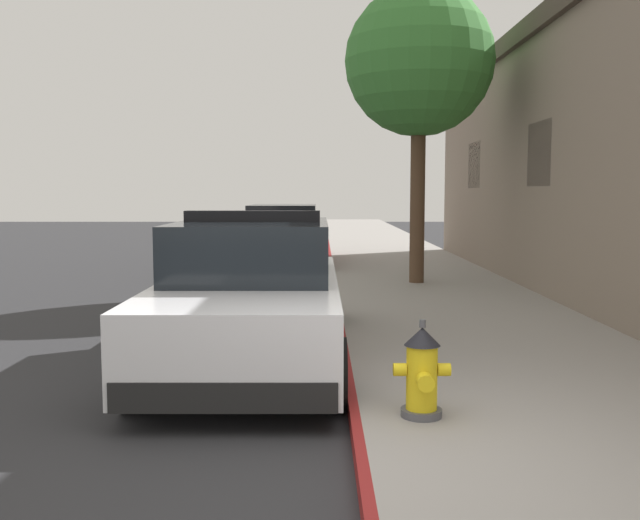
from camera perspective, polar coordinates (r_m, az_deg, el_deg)
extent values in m
cube|color=#2B2B2D|center=(15.09, -15.43, -2.23)|extent=(32.48, 60.00, 0.20)
cube|color=gray|center=(14.67, 7.80, -1.61)|extent=(3.42, 60.00, 0.15)
cube|color=maroon|center=(14.53, 0.94, -1.62)|extent=(0.08, 60.00, 0.15)
cube|color=black|center=(12.74, 17.23, 8.18)|extent=(0.06, 1.30, 1.10)
cube|color=black|center=(17.66, 12.28, 7.50)|extent=(0.06, 1.30, 1.10)
cube|color=white|center=(7.80, -5.60, -4.14)|extent=(1.84, 4.80, 0.76)
cube|color=black|center=(7.87, -5.55, 0.93)|extent=(1.64, 2.50, 0.60)
cube|color=black|center=(5.59, -7.89, -10.80)|extent=(1.76, 0.16, 0.24)
cube|color=black|center=(10.15, -4.34, -3.37)|extent=(1.76, 0.16, 0.24)
cylinder|color=black|center=(9.62, -9.74, -3.92)|extent=(0.22, 0.64, 0.64)
cylinder|color=black|center=(9.49, 0.58, -3.97)|extent=(0.22, 0.64, 0.64)
cylinder|color=black|center=(6.36, -14.89, -8.91)|extent=(0.22, 0.64, 0.64)
cylinder|color=black|center=(6.16, 0.98, -9.21)|extent=(0.22, 0.64, 0.64)
cube|color=black|center=(7.80, -5.61, 3.54)|extent=(1.48, 0.20, 0.12)
cube|color=red|center=(7.84, -8.16, 3.52)|extent=(0.44, 0.18, 0.11)
cube|color=#1E33E0|center=(7.77, -3.03, 3.55)|extent=(0.44, 0.18, 0.11)
cube|color=maroon|center=(17.74, -3.15, 1.30)|extent=(1.84, 4.80, 0.76)
cube|color=black|center=(17.85, -3.14, 3.52)|extent=(1.64, 2.50, 0.60)
cube|color=black|center=(15.43, -3.60, -0.30)|extent=(1.76, 0.16, 0.24)
cube|color=black|center=(20.09, -2.80, 1.06)|extent=(1.76, 0.16, 0.24)
cylinder|color=black|center=(19.51, -5.41, 0.91)|extent=(0.22, 0.64, 0.64)
cylinder|color=black|center=(19.43, -0.35, 0.91)|extent=(0.22, 0.64, 0.64)
cylinder|color=black|center=(16.14, -6.52, -0.07)|extent=(0.22, 0.64, 0.64)
cylinder|color=black|center=(16.04, -0.40, -0.07)|extent=(0.22, 0.64, 0.64)
cylinder|color=#4C4C51|center=(5.66, 8.03, -12.08)|extent=(0.32, 0.32, 0.06)
cylinder|color=yellow|center=(5.58, 8.07, -9.34)|extent=(0.24, 0.24, 0.50)
cone|color=black|center=(5.51, 8.12, -6.12)|extent=(0.28, 0.28, 0.14)
cylinder|color=#4C4C51|center=(5.49, 8.13, -5.10)|extent=(0.05, 0.05, 0.06)
cylinder|color=yellow|center=(5.54, 6.32, -8.78)|extent=(0.10, 0.10, 0.10)
cylinder|color=yellow|center=(5.59, 9.83, -8.70)|extent=(0.10, 0.10, 0.10)
cylinder|color=yellow|center=(5.40, 8.35, -9.73)|extent=(0.13, 0.12, 0.13)
cylinder|color=brown|center=(13.61, 7.73, 4.89)|extent=(0.28, 0.28, 3.19)
sphere|color=#387A33|center=(13.82, 7.87, 15.61)|extent=(2.79, 2.79, 2.79)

